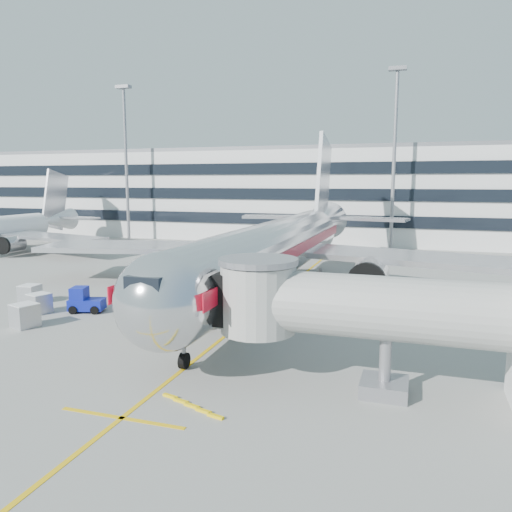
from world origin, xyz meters
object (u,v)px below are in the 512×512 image
(main_jet, at_px, (281,246))
(baggage_tug, at_px, (85,301))
(ramp_worker, at_px, (169,304))
(cargo_container_left, at_px, (30,294))
(cargo_container_right, at_px, (39,303))
(belt_loader, at_px, (175,320))
(cargo_container_front, at_px, (25,315))

(main_jet, xyz_separation_m, baggage_tug, (-12.61, -11.38, -3.39))
(main_jet, height_order, ramp_worker, main_jet)
(cargo_container_left, bearing_deg, cargo_container_right, -38.04)
(cargo_container_right, bearing_deg, belt_loader, -1.56)
(belt_loader, bearing_deg, main_jet, 72.97)
(cargo_container_left, bearing_deg, main_jet, 28.76)
(main_jet, distance_m, cargo_container_right, 20.53)
(main_jet, relative_size, cargo_container_right, 28.65)
(main_jet, bearing_deg, belt_loader, -107.03)
(ramp_worker, bearing_deg, main_jet, -4.08)
(cargo_container_right, bearing_deg, baggage_tug, 23.49)
(ramp_worker, bearing_deg, baggage_tug, 123.46)
(cargo_container_left, height_order, cargo_container_front, cargo_container_front)
(main_jet, xyz_separation_m, ramp_worker, (-5.87, -10.42, -3.31))
(cargo_container_left, height_order, ramp_worker, ramp_worker)
(main_jet, bearing_deg, ramp_worker, -119.39)
(belt_loader, bearing_deg, cargo_container_right, 178.44)
(cargo_container_right, bearing_deg, cargo_container_left, 141.96)
(belt_loader, distance_m, cargo_container_front, 10.45)
(main_jet, distance_m, cargo_container_left, 21.73)
(cargo_container_front, relative_size, ramp_worker, 1.06)
(main_jet, bearing_deg, cargo_container_front, -131.06)
(cargo_container_front, bearing_deg, cargo_container_left, 129.92)
(belt_loader, xyz_separation_m, ramp_worker, (-1.87, 2.64, 0.34))
(main_jet, relative_size, cargo_container_left, 33.19)
(cargo_container_right, xyz_separation_m, ramp_worker, (9.86, 2.32, 0.16))
(belt_loader, relative_size, ramp_worker, 2.37)
(baggage_tug, bearing_deg, cargo_container_right, -156.51)
(cargo_container_left, distance_m, ramp_worker, 12.94)
(cargo_container_right, height_order, cargo_container_front, cargo_container_front)
(main_jet, height_order, cargo_container_right, main_jet)
(baggage_tug, bearing_deg, cargo_container_front, -106.48)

